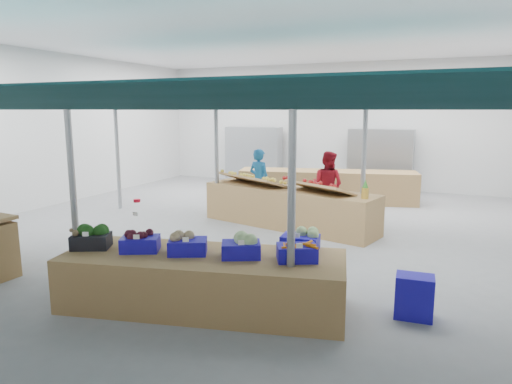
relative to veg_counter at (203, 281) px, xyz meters
The scene contains 23 objects.
floor 4.26m from the veg_counter, 107.54° to the left, with size 13.00×13.00×0.00m, color slate.
hall 6.07m from the veg_counter, 103.12° to the left, with size 13.00×13.00×13.00m.
pole_grid 2.76m from the veg_counter, 102.96° to the left, with size 10.00×4.60×3.00m.
awnings 3.37m from the veg_counter, 102.96° to the left, with size 9.50×7.08×0.30m.
back_shelving_left 10.75m from the veg_counter, 110.61° to the left, with size 2.00×0.50×2.00m, color #B23F33.
back_shelving_right 10.09m from the veg_counter, 85.89° to the left, with size 2.00×0.50×2.00m, color #B23F33.
veg_counter is the anchor object (origin of this frame).
fruit_counter 4.53m from the veg_counter, 95.36° to the left, with size 4.14×0.99×0.89m, color olive.
far_counter 7.72m from the veg_counter, 92.94° to the left, with size 5.03×1.01×0.91m, color olive.
crate_stack 2.75m from the veg_counter, 16.85° to the left, with size 0.47×0.33×0.56m, color #180FA3.
vendor_left 5.86m from the veg_counter, 106.13° to the left, with size 0.60×0.40×1.66m, color #165A94.
vendor_right 5.64m from the veg_counter, 88.20° to the left, with size 0.81×0.63×1.66m, color maroon.
crate_broccoli 1.70m from the veg_counter, 166.75° to the right, with size 0.60×0.54×0.35m.
crate_beets 1.02m from the veg_counter, 166.74° to the right, with size 0.60×0.54×0.29m.
crate_celeriac 0.55m from the veg_counter, 166.70° to the right, with size 0.60×0.54×0.31m.
crate_cabbage 0.74m from the veg_counter, 13.23° to the left, with size 0.60×0.54×0.35m.
crate_carrots 1.34m from the veg_counter, 13.23° to the left, with size 0.60×0.54×0.29m.
sparrow 1.89m from the veg_counter, 162.69° to the right, with size 0.12×0.09×0.11m.
pole_ribbon 2.36m from the veg_counter, 150.27° to the left, with size 0.12×0.12×0.28m.
apple_heap_yellow 4.90m from the veg_counter, 106.84° to the left, with size 2.01×1.48×0.27m.
apple_heap_red 4.30m from the veg_counter, 85.00° to the left, with size 1.65×1.30×0.27m.
pineapple 4.28m from the veg_counter, 70.93° to the left, with size 0.14×0.14×0.39m.
crate_extra 1.43m from the veg_counter, 33.79° to the left, with size 0.53×0.42×0.32m.
Camera 1 is at (4.28, -9.08, 2.62)m, focal length 32.00 mm.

